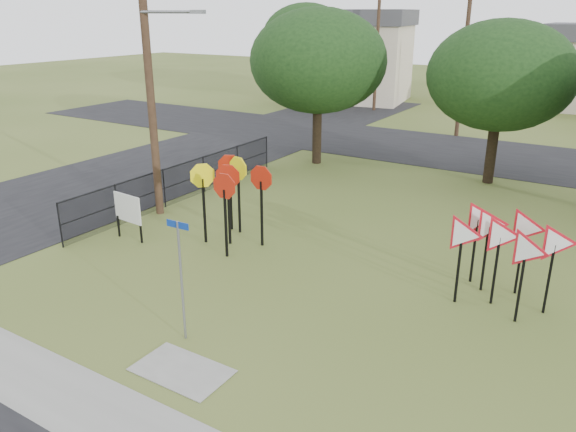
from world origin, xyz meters
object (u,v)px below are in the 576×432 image
Objects in this scene: street_name_sign at (181,273)px; yield_sign_cluster at (504,237)px; stop_sign_cluster at (231,184)px; info_board at (128,210)px.

yield_sign_cluster is at bearing 45.23° from street_name_sign.
stop_sign_cluster reaches higher than yield_sign_cluster.
yield_sign_cluster is at bearing 10.70° from info_board.
info_board is (-2.91, -1.67, -0.91)m from stop_sign_cluster.
stop_sign_cluster is 0.87× the size of yield_sign_cluster.
street_name_sign reaches higher than yield_sign_cluster.
stop_sign_cluster is at bearing 116.61° from street_name_sign.
yield_sign_cluster is (5.56, 5.60, 0.12)m from street_name_sign.
street_name_sign is 1.08× the size of stop_sign_cluster.
street_name_sign reaches higher than stop_sign_cluster.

